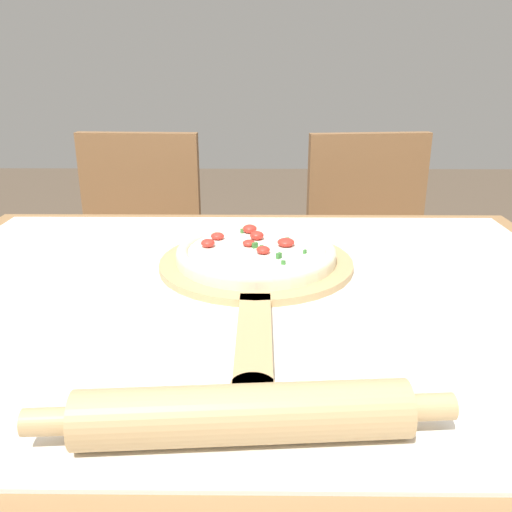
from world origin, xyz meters
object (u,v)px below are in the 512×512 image
pizza (256,253)px  chair_left (138,258)px  pizza_peel (256,269)px  rolling_pin (243,414)px  chair_right (371,258)px

pizza → chair_left: 0.87m
pizza_peel → rolling_pin: bearing=-91.1°
pizza → chair_left: chair_left is taller
pizza_peel → rolling_pin: rolling_pin is taller
pizza_peel → rolling_pin: (-0.01, -0.42, 0.02)m
pizza_peel → chair_right: chair_right is taller
pizza → chair_right: 0.86m
pizza → chair_left: bearing=117.8°
pizza_peel → chair_left: size_ratio=0.63×
pizza_peel → rolling_pin: size_ratio=1.42×
rolling_pin → chair_left: chair_left is taller
rolling_pin → chair_left: 1.27m
pizza_peel → rolling_pin: 0.42m
pizza_peel → chair_right: (0.35, 0.76, -0.26)m
pizza_peel → chair_right: bearing=64.9°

